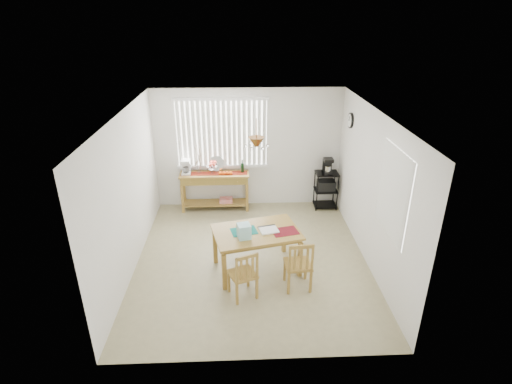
{
  "coord_description": "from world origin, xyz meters",
  "views": [
    {
      "loc": [
        -0.18,
        -5.95,
        4.0
      ],
      "look_at": [
        0.1,
        0.55,
        1.05
      ],
      "focal_mm": 28.0,
      "sensor_mm": 36.0,
      "label": 1
    }
  ],
  "objects_px": {
    "wire_cart": "(326,187)",
    "chair_left": "(243,275)",
    "sideboard": "(215,182)",
    "cart_items": "(327,166)",
    "dining_table": "(256,235)",
    "chair_right": "(298,265)"
  },
  "relations": [
    {
      "from": "sideboard",
      "to": "dining_table",
      "type": "xyz_separation_m",
      "value": [
        0.79,
        -2.32,
        0.03
      ]
    },
    {
      "from": "chair_left",
      "to": "wire_cart",
      "type": "bearing_deg",
      "value": 58.33
    },
    {
      "from": "dining_table",
      "to": "chair_left",
      "type": "distance_m",
      "value": 0.79
    },
    {
      "from": "sideboard",
      "to": "cart_items",
      "type": "bearing_deg",
      "value": -0.56
    },
    {
      "from": "chair_right",
      "to": "wire_cart",
      "type": "bearing_deg",
      "value": 70.5
    },
    {
      "from": "wire_cart",
      "to": "chair_left",
      "type": "bearing_deg",
      "value": -121.67
    },
    {
      "from": "wire_cart",
      "to": "cart_items",
      "type": "height_order",
      "value": "cart_items"
    },
    {
      "from": "dining_table",
      "to": "chair_right",
      "type": "relative_size",
      "value": 1.77
    },
    {
      "from": "wire_cart",
      "to": "chair_left",
      "type": "relative_size",
      "value": 1.0
    },
    {
      "from": "cart_items",
      "to": "chair_left",
      "type": "relative_size",
      "value": 0.41
    },
    {
      "from": "sideboard",
      "to": "wire_cart",
      "type": "height_order",
      "value": "sideboard"
    },
    {
      "from": "cart_items",
      "to": "chair_right",
      "type": "height_order",
      "value": "cart_items"
    },
    {
      "from": "dining_table",
      "to": "chair_left",
      "type": "xyz_separation_m",
      "value": [
        -0.22,
        -0.72,
        -0.25
      ]
    },
    {
      "from": "sideboard",
      "to": "dining_table",
      "type": "distance_m",
      "value": 2.45
    },
    {
      "from": "cart_items",
      "to": "chair_left",
      "type": "height_order",
      "value": "cart_items"
    },
    {
      "from": "sideboard",
      "to": "wire_cart",
      "type": "bearing_deg",
      "value": -0.77
    },
    {
      "from": "wire_cart",
      "to": "chair_right",
      "type": "relative_size",
      "value": 0.94
    },
    {
      "from": "cart_items",
      "to": "chair_right",
      "type": "bearing_deg",
      "value": -109.44
    },
    {
      "from": "chair_left",
      "to": "cart_items",
      "type": "bearing_deg",
      "value": 58.41
    },
    {
      "from": "dining_table",
      "to": "chair_right",
      "type": "height_order",
      "value": "chair_right"
    },
    {
      "from": "chair_left",
      "to": "chair_right",
      "type": "bearing_deg",
      "value": 11.83
    },
    {
      "from": "cart_items",
      "to": "sideboard",
      "type": "bearing_deg",
      "value": 179.44
    }
  ]
}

